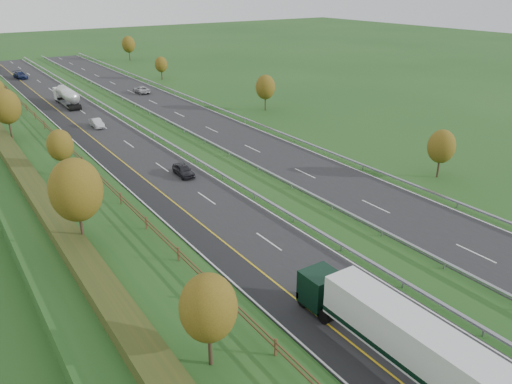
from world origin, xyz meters
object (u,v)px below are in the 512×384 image
car_small_far (20,75)px  car_oncoming (142,90)px  car_silver_mid (97,123)px  box_lorry (398,335)px  car_dark_near (183,170)px  road_tanker (67,96)px

car_small_far → car_oncoming: car_small_far is taller
car_silver_mid → car_oncoming: car_oncoming is taller
box_lorry → car_small_far: size_ratio=2.92×
box_lorry → car_oncoming: size_ratio=3.21×
car_dark_near → car_silver_mid: car_dark_near is taller
car_oncoming → road_tanker: bearing=11.1°
box_lorry → car_silver_mid: 65.33m
car_small_far → car_dark_near: bearing=-93.5°
box_lorry → car_small_far: box_lorry is taller
car_silver_mid → box_lorry: bearing=-91.8°
road_tanker → box_lorry: bearing=-91.3°
car_dark_near → car_silver_mid: bearing=97.5°
box_lorry → car_dark_near: 37.47m
road_tanker → car_small_far: 35.88m
car_dark_near → box_lorry: bearing=-92.2°
box_lorry → car_dark_near: (3.69, 37.25, -1.58)m
road_tanker → car_small_far: (-2.03, 35.81, -1.01)m
road_tanker → car_dark_near: 46.85m
road_tanker → car_silver_mid: bearing=-90.5°
car_silver_mid → car_small_far: bearing=91.7°
box_lorry → road_tanker: box_lorry is taller
road_tanker → car_silver_mid: (-0.17, -18.76, -1.14)m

